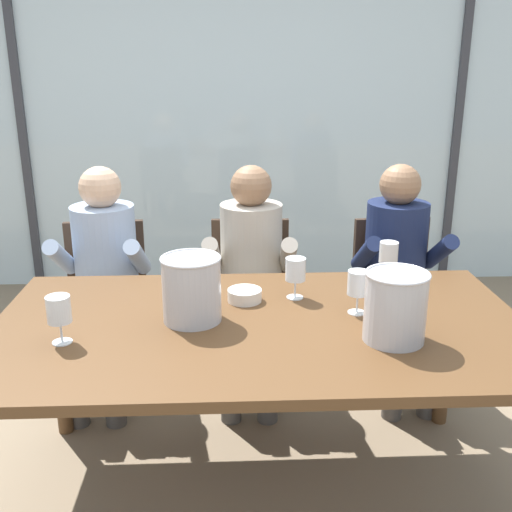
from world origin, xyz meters
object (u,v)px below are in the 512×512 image
chair_center (395,288)px  person_beige_jumper (251,268)px  tasting_bowl (245,295)px  person_navy_polo (399,265)px  ice_bucket_secondary (395,306)px  wine_glass_center_pour (295,270)px  wine_glass_by_left_taster (59,312)px  person_pale_blue_shirt (103,270)px  wine_glass_by_right_taster (358,285)px  dining_table (260,340)px  chair_near_curtain (106,293)px  chair_left_of_center (250,290)px  ice_bucket_primary (192,288)px  wine_glass_near_bucket (389,254)px

chair_center → person_beige_jumper: size_ratio=0.73×
tasting_bowl → person_navy_polo: bearing=36.5°
ice_bucket_secondary → tasting_bowl: (-0.52, 0.38, -0.10)m
person_beige_jumper → wine_glass_center_pour: person_beige_jumper is taller
person_beige_jumper → wine_glass_by_left_taster: 1.20m
person_pale_blue_shirt → wine_glass_by_right_taster: 1.37m
dining_table → person_navy_polo: bearing=47.1°
chair_near_curtain → chair_left_of_center: 0.77m
ice_bucket_secondary → tasting_bowl: size_ratio=1.81×
chair_center → tasting_bowl: chair_center is taller
chair_left_of_center → wine_glass_by_left_taster: 1.34m
wine_glass_by_right_taster → ice_bucket_primary: bearing=-176.7°
ice_bucket_primary → ice_bucket_secondary: same height
tasting_bowl → wine_glass_by_right_taster: 0.47m
chair_left_of_center → person_beige_jumper: (-0.00, -0.13, 0.17)m
chair_left_of_center → ice_bucket_secondary: ice_bucket_secondary is taller
person_beige_jumper → wine_glass_near_bucket: person_beige_jumper is taller
person_beige_jumper → person_navy_polo: (0.77, -0.00, 0.00)m
ice_bucket_secondary → wine_glass_center_pour: bearing=126.8°
person_navy_polo → person_beige_jumper: bearing=177.9°
dining_table → wine_glass_by_right_taster: size_ratio=11.62×
person_pale_blue_shirt → wine_glass_by_left_taster: person_pale_blue_shirt is taller
person_navy_polo → wine_glass_near_bucket: bearing=-115.9°
person_navy_polo → wine_glass_center_pour: 0.86m
ice_bucket_primary → tasting_bowl: (0.20, 0.18, -0.10)m
dining_table → person_navy_polo: (0.76, 0.82, 0.01)m
wine_glass_near_bucket → wine_glass_by_left_taster: bearing=-155.8°
chair_near_curtain → person_navy_polo: person_navy_polo is taller
chair_left_of_center → chair_center: bearing=1.4°
wine_glass_near_bucket → wine_glass_center_pour: same height
person_pale_blue_shirt → tasting_bowl: (0.70, -0.60, 0.09)m
person_navy_polo → wine_glass_center_pour: (-0.61, -0.58, 0.19)m
dining_table → chair_left_of_center: chair_left_of_center is taller
chair_center → ice_bucket_primary: size_ratio=3.48×
chair_center → dining_table: bearing=-135.0°
ice_bucket_primary → wine_glass_by_right_taster: 0.64m
person_navy_polo → ice_bucket_primary: bearing=-144.6°
ice_bucket_primary → tasting_bowl: ice_bucket_primary is taller
dining_table → wine_glass_by_left_taster: (-0.70, -0.14, 0.19)m
chair_left_of_center → chair_center: size_ratio=1.00×
dining_table → person_navy_polo: size_ratio=1.68×
ice_bucket_primary → wine_glass_center_pour: (0.41, 0.20, -0.01)m
chair_near_curtain → dining_table: bearing=-55.5°
chair_center → ice_bucket_secondary: (-0.33, -1.11, 0.37)m
chair_center → wine_glass_by_right_taster: bearing=-120.1°
wine_glass_by_left_taster → ice_bucket_secondary: bearing=-1.4°
dining_table → person_beige_jumper: size_ratio=1.68×
chair_near_curtain → person_pale_blue_shirt: 0.21m
chair_near_curtain → wine_glass_near_bucket: wine_glass_near_bucket is taller
chair_left_of_center → ice_bucket_primary: ice_bucket_primary is taller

